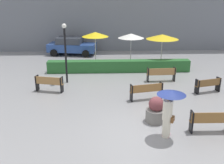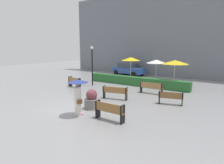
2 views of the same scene
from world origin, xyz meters
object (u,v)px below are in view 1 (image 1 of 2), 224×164
pedestrian_with_umbrella (169,106)px  patio_umbrella_yellow_far (162,37)px  bench_far_right (208,85)px  patio_umbrella_yellow (95,34)px  bench_back_row (161,73)px  planter_pot (156,111)px  bench_mid_center (147,90)px  parked_car (71,46)px  bench_far_left (49,83)px  patio_umbrella_white (131,36)px  bench_near_right (210,120)px  lamp_post (65,47)px

pedestrian_with_umbrella → patio_umbrella_yellow_far: size_ratio=0.80×
bench_far_right → patio_umbrella_yellow: patio_umbrella_yellow is taller
bench_back_row → planter_pot: 5.72m
bench_mid_center → parked_car: 11.97m
bench_mid_center → planter_pot: (0.01, -2.52, -0.03)m
bench_far_left → patio_umbrella_white: size_ratio=0.70×
bench_near_right → pedestrian_with_umbrella: pedestrian_with_umbrella is taller
bench_mid_center → pedestrian_with_umbrella: pedestrian_with_umbrella is taller
bench_back_row → parked_car: size_ratio=0.42×
bench_far_left → patio_umbrella_yellow_far: size_ratio=0.67×
lamp_post → patio_umbrella_yellow: bearing=68.0°
patio_umbrella_yellow → patio_umbrella_white: size_ratio=1.07×
bench_back_row → patio_umbrella_yellow: patio_umbrella_yellow is taller
patio_umbrella_white → bench_mid_center: bearing=-89.7°
parked_car → bench_back_row: bearing=-50.4°
lamp_post → patio_umbrella_white: size_ratio=1.55×
lamp_post → bench_far_left: bearing=-116.8°
bench_mid_center → patio_umbrella_yellow_far: (2.15, 6.49, 1.75)m
lamp_post → pedestrian_with_umbrella: bearing=-55.4°
bench_far_left → parked_car: bearing=88.0°
bench_mid_center → bench_far_right: bearing=14.0°
parked_car → bench_far_right: bearing=-48.8°
bench_far_left → parked_car: size_ratio=0.37×
bench_mid_center → pedestrian_with_umbrella: (0.21, -3.87, 0.81)m
planter_pot → patio_umbrella_yellow: (-2.82, 9.87, 1.85)m
lamp_post → parked_car: 7.97m
bench_near_right → parked_car: 16.07m
bench_mid_center → bench_back_row: 3.34m
bench_mid_center → bench_far_left: size_ratio=1.10×
patio_umbrella_yellow → parked_car: bearing=122.4°
pedestrian_with_umbrella → patio_umbrella_white: patio_umbrella_white is taller
pedestrian_with_umbrella → lamp_post: size_ratio=0.54×
bench_near_right → patio_umbrella_yellow: (-4.83, 10.93, 1.81)m
bench_far_left → patio_umbrella_white: 8.34m
bench_far_right → lamp_post: 8.67m
bench_near_right → bench_back_row: 6.62m
bench_near_right → planter_pot: size_ratio=1.40×
pedestrian_with_umbrella → bench_back_row: bearing=80.0°
lamp_post → patio_umbrella_yellow: (1.74, 4.31, 0.09)m
bench_far_left → lamp_post: size_ratio=0.45×
patio_umbrella_yellow → parked_car: 4.43m
bench_back_row → parked_car: 10.16m
bench_far_right → bench_far_left: bearing=176.8°
pedestrian_with_umbrella → planter_pot: size_ratio=1.69×
bench_far_left → pedestrian_with_umbrella: pedestrian_with_umbrella is taller
bench_mid_center → bench_far_right: 3.77m
bench_far_left → pedestrian_with_umbrella: size_ratio=0.84×
bench_mid_center → patio_umbrella_yellow_far: 7.06m
pedestrian_with_umbrella → patio_umbrella_white: size_ratio=0.83×
bench_back_row → parked_car: bearing=129.6°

